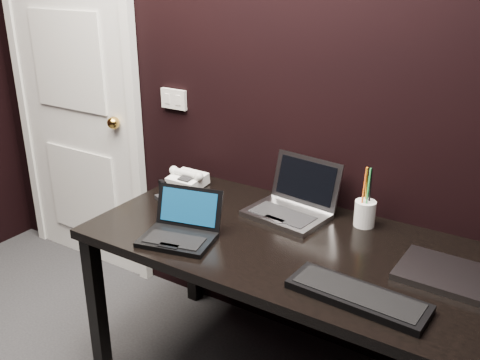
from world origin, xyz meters
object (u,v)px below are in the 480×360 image
Objects in this scene: door at (75,97)px; closed_laptop at (450,275)px; silver_laptop at (292,205)px; pen_cup at (365,212)px; ext_keyboard at (357,296)px; desk_phone at (187,179)px; mobile_phone at (162,192)px; desk at (299,261)px; netbook at (181,230)px.

door is 6.04× the size of closed_laptop.
pen_cup is at bearing 12.22° from silver_laptop.
door is at bearing 162.79° from ext_keyboard.
pen_cup is (0.88, 0.05, 0.02)m from desk_phone.
ext_keyboard is 5.22× the size of mobile_phone.
ext_keyboard is at bearing -43.81° from silver_laptop.
desk is at bearing -12.82° from door.
desk_phone is at bearing 172.16° from closed_laptop.
door is at bearing 174.13° from silver_laptop.
netbook is at bearing 178.08° from ext_keyboard.
pen_cup is (-0.40, 0.23, 0.05)m from closed_laptop.
silver_laptop is at bearing 166.82° from closed_laptop.
closed_laptop is at bearing -7.84° from desk_phone.
desk_phone is at bearing -8.79° from door.
netbook is at bearing -55.04° from desk_phone.
netbook is 0.89× the size of silver_laptop.
netbook is at bearing -138.97° from pen_cup.
desk is 0.77m from desk_phone.
closed_laptop is 1.28m from mobile_phone.
desk_phone is at bearing -176.51° from pen_cup.
netbook is 1.28× the size of pen_cup.
silver_laptop reaches higher than desk.
closed_laptop is at bearing -30.10° from pen_cup.
mobile_phone is at bearing -163.16° from silver_laptop.
ext_keyboard reaches higher than closed_laptop.
ext_keyboard is 1.81× the size of pen_cup.
desk_phone is at bearing 178.80° from silver_laptop.
pen_cup is (-0.17, 0.52, 0.05)m from ext_keyboard.
pen_cup reaches higher than desk_phone.
silver_laptop is (-0.15, 0.22, 0.12)m from desk.
desk_phone is (-0.31, 0.44, -0.00)m from netbook.
desk is at bearing 144.10° from ext_keyboard.
door is 5.83× the size of silver_laptop.
desk_phone is (-1.06, 0.47, 0.02)m from ext_keyboard.
desk is 0.29m from silver_laptop.
closed_laptop is 1.38× the size of pen_cup.
netbook reaches higher than desk_phone.
door is 1.53m from silver_laptop.
desk_phone is (-1.28, 0.18, 0.02)m from closed_laptop.
pen_cup is at bearing 108.25° from ext_keyboard.
pen_cup is at bearing 41.03° from netbook.
ext_keyboard is 0.55m from pen_cup.
netbook reaches higher than closed_laptop.
mobile_phone reaches higher than ext_keyboard.
mobile_phone is 0.35× the size of pen_cup.
netbook is 0.93× the size of closed_laptop.
pen_cup is (0.30, 0.07, 0.02)m from silver_laptop.
door reaches higher than desk.
silver_laptop is 4.12× the size of mobile_phone.
desk_phone is 0.89m from pen_cup.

